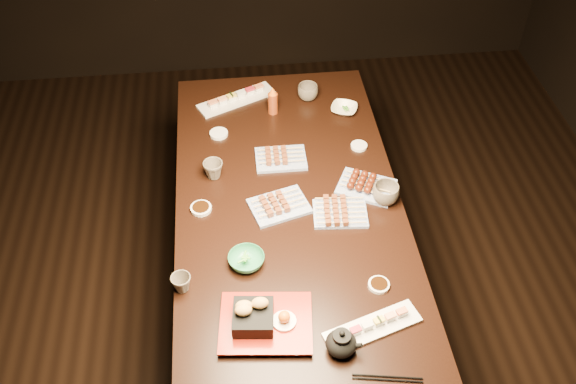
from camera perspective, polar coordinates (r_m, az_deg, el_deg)
The scene contains 23 objects.
ground at distance 2.94m, azimuth -0.22°, elevation -16.70°, with size 5.00×5.00×0.00m, color black.
dining_table at distance 2.83m, azimuth 0.11°, elevation -6.41°, with size 0.90×1.80×0.75m, color black.
sushi_platter_near at distance 2.19m, azimuth 7.55°, elevation -11.62°, with size 0.34×0.09×0.04m, color white, non-canonical shape.
sushi_platter_far at distance 3.07m, azimuth -4.62°, elevation 8.44°, with size 0.38×0.10×0.05m, color white, non-canonical shape.
yakitori_plate_center at distance 2.52m, azimuth -0.79°, elevation -0.93°, with size 0.22×0.16×0.06m, color #828EB6, non-canonical shape.
yakitori_plate_right at distance 2.50m, azimuth 4.68°, elevation -1.61°, with size 0.21×0.15×0.05m, color #828EB6, non-canonical shape.
yakitori_plate_left at distance 2.72m, azimuth -0.64°, elevation 3.28°, with size 0.21×0.16×0.05m, color #828EB6, non-canonical shape.
tsukune_plate at distance 2.62m, azimuth 6.99°, elevation 0.77°, with size 0.22×0.16×0.06m, color #828EB6, non-canonical shape.
edamame_bowl_green at distance 2.34m, azimuth -3.72°, elevation -6.07°, with size 0.13×0.13×0.04m, color #287C4B.
edamame_bowl_cream at distance 3.01m, azimuth 5.01°, elevation 7.37°, with size 0.12×0.12×0.03m, color white.
tempura_tray at distance 2.15m, azimuth -2.01°, elevation -11.00°, with size 0.31×0.25×0.11m, color black, non-canonical shape.
teacup_near_left at distance 2.28m, azimuth -9.45°, elevation -8.00°, with size 0.07×0.07×0.07m, color brown.
teacup_mid_right at distance 2.56m, azimuth 8.68°, elevation -0.16°, with size 0.11×0.11×0.08m, color brown.
teacup_far_left at distance 2.66m, azimuth -6.65°, elevation 1.98°, with size 0.08×0.08×0.08m, color brown.
teacup_far_right at distance 3.06m, azimuth 1.77°, elevation 8.87°, with size 0.10×0.10×0.08m, color brown.
teapot at distance 2.11m, azimuth 4.76°, elevation -13.09°, with size 0.12×0.12×0.10m, color black, non-canonical shape.
condiment_bottle at distance 2.96m, azimuth -1.36°, elevation 8.16°, with size 0.05×0.05×0.14m, color maroon.
sauce_dish_west at distance 2.55m, azimuth -7.74°, elevation -1.45°, with size 0.08×0.08×0.01m, color white.
sauce_dish_east at distance 2.82m, azimuth 6.33°, elevation 4.09°, with size 0.07×0.07×0.01m, color white.
sauce_dish_se at distance 2.30m, azimuth 8.08°, elevation -8.17°, with size 0.08×0.08×0.01m, color white.
sauce_dish_nw at distance 2.88m, azimuth -6.17°, elevation 5.18°, with size 0.08×0.08×0.01m, color white.
chopsticks_near at distance 2.16m, azimuth -1.49°, elevation -12.93°, with size 0.21×0.02×0.01m, color black, non-canonical shape.
chopsticks_se at distance 2.11m, azimuth 8.82°, elevation -16.04°, with size 0.22×0.02×0.01m, color black, non-canonical shape.
Camera 1 is at (-0.14, -1.40, 2.58)m, focal length 40.00 mm.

